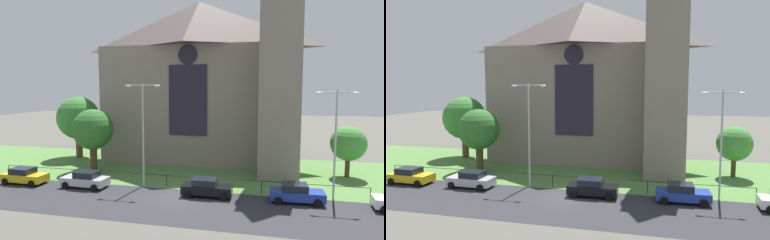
{
  "view_description": "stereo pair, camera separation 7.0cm",
  "coord_description": "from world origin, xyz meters",
  "views": [
    {
      "loc": [
        7.52,
        -26.58,
        9.14
      ],
      "look_at": [
        -0.73,
        8.0,
        5.72
      ],
      "focal_mm": 31.67,
      "sensor_mm": 36.0,
      "label": 1
    },
    {
      "loc": [
        7.58,
        -26.56,
        9.14
      ],
      "look_at": [
        -0.73,
        8.0,
        5.72
      ],
      "focal_mm": 31.67,
      "sensor_mm": 36.0,
      "label": 2
    }
  ],
  "objects": [
    {
      "name": "parked_car_black",
      "position": [
        2.25,
        0.78,
        0.74
      ],
      "size": [
        4.23,
        2.09,
        1.51
      ],
      "rotation": [
        0.0,
        0.0,
        0.02
      ],
      "color": "black",
      "rests_on": "ground"
    },
    {
      "name": "streetlamp_near",
      "position": [
        -4.01,
        2.4,
        5.95
      ],
      "size": [
        3.37,
        0.26,
        9.54
      ],
      "color": "#B2B2B7",
      "rests_on": "ground"
    },
    {
      "name": "parked_car_silver",
      "position": [
        -9.04,
        0.7,
        0.74
      ],
      "size": [
        4.26,
        2.15,
        1.51
      ],
      "rotation": [
        0.0,
        0.0,
        3.11
      ],
      "color": "#B7B7BC",
      "rests_on": "ground"
    },
    {
      "name": "parked_car_yellow",
      "position": [
        -15.42,
        0.51,
        0.74
      ],
      "size": [
        4.24,
        2.1,
        1.51
      ],
      "rotation": [
        0.0,
        0.0,
        -0.02
      ],
      "color": "gold",
      "rests_on": "ground"
    },
    {
      "name": "road_asphalt",
      "position": [
        0.0,
        -2.0,
        0.0
      ],
      "size": [
        120.0,
        8.0,
        0.01
      ],
      "primitive_type": "cube",
      "color": "#2D2D33",
      "rests_on": "ground"
    },
    {
      "name": "grass_verge",
      "position": [
        0.0,
        8.0,
        0.0
      ],
      "size": [
        120.0,
        20.0,
        0.01
      ],
      "primitive_type": "cube",
      "color": "#517F3D",
      "rests_on": "ground"
    },
    {
      "name": "streetlamp_far",
      "position": [
        12.53,
        2.4,
        5.63
      ],
      "size": [
        3.37,
        0.26,
        8.95
      ],
      "color": "#B2B2B7",
      "rests_on": "ground"
    },
    {
      "name": "iron_railing",
      "position": [
        -1.81,
        2.5,
        0.98
      ],
      "size": [
        34.37,
        0.07,
        1.13
      ],
      "color": "black",
      "rests_on": "ground"
    },
    {
      "name": "parked_car_blue",
      "position": [
        9.52,
        0.93,
        0.74
      ],
      "size": [
        4.25,
        2.13,
        1.51
      ],
      "rotation": [
        0.0,
        0.0,
        0.03
      ],
      "color": "#1E3899",
      "rests_on": "ground"
    },
    {
      "name": "tree_right_far",
      "position": [
        15.11,
        10.17,
        3.44
      ],
      "size": [
        3.51,
        3.51,
        5.22
      ],
      "color": "#4C3823",
      "rests_on": "ground"
    },
    {
      "name": "tree_left_far",
      "position": [
        -17.1,
        12.74,
        5.15
      ],
      "size": [
        5.5,
        5.5,
        7.95
      ],
      "color": "brown",
      "rests_on": "ground"
    },
    {
      "name": "tree_left_near",
      "position": [
        -11.53,
        6.58,
        4.53
      ],
      "size": [
        4.43,
        4.43,
        6.81
      ],
      "color": "#4C3823",
      "rests_on": "ground"
    },
    {
      "name": "church_building",
      "position": [
        -1.04,
        15.94,
        10.27
      ],
      "size": [
        23.2,
        16.2,
        26.0
      ],
      "color": "gray",
      "rests_on": "ground"
    },
    {
      "name": "ground",
      "position": [
        0.0,
        10.0,
        0.0
      ],
      "size": [
        160.0,
        160.0,
        0.0
      ],
      "primitive_type": "plane",
      "color": "#56544C"
    }
  ]
}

